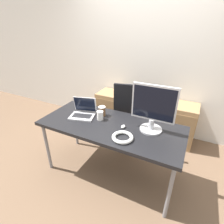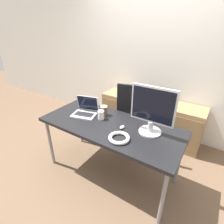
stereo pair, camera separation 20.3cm
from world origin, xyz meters
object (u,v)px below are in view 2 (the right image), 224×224
(monitor, at_px, (152,111))
(cabinet_right, at_px, (187,129))
(cabinet_left, at_px, (118,109))
(cable_coil, at_px, (119,138))
(office_chair, at_px, (134,124))
(mouse, at_px, (122,127))
(coffee_cup_brown, at_px, (104,111))
(coffee_cup_white, at_px, (101,115))
(laptop_center, at_px, (85,111))

(monitor, bearing_deg, cabinet_right, 76.24)
(cabinet_left, bearing_deg, cable_coil, -58.84)
(office_chair, xyz_separation_m, cabinet_right, (0.71, 0.46, -0.09))
(mouse, relative_size, cable_coil, 0.31)
(monitor, bearing_deg, coffee_cup_brown, 175.03)
(cable_coil, bearing_deg, coffee_cup_white, 148.92)
(cabinet_right, bearing_deg, mouse, -115.94)
(cabinet_right, height_order, mouse, mouse)
(cabinet_left, relative_size, mouse, 9.95)
(cabinet_left, bearing_deg, office_chair, -39.30)
(office_chair, xyz_separation_m, coffee_cup_brown, (-0.21, -0.51, 0.39))
(mouse, bearing_deg, cabinet_left, 122.60)
(office_chair, relative_size, monitor, 2.12)
(laptop_center, bearing_deg, cable_coil, -19.83)
(coffee_cup_brown, distance_m, cable_coil, 0.57)
(cabinet_right, relative_size, mouse, 9.95)
(cabinet_right, distance_m, cable_coil, 1.47)
(cabinet_left, xyz_separation_m, cabinet_right, (1.27, 0.00, 0.00))
(laptop_center, height_order, coffee_cup_white, laptop_center)
(coffee_cup_white, bearing_deg, cabinet_right, 50.57)
(monitor, relative_size, cable_coil, 2.34)
(coffee_cup_white, height_order, cable_coil, coffee_cup_white)
(monitor, distance_m, coffee_cup_white, 0.67)
(cabinet_right, bearing_deg, cable_coil, -109.49)
(office_chair, height_order, monitor, monitor)
(monitor, xyz_separation_m, cable_coil, (-0.22, -0.30, -0.25))
(laptop_center, height_order, cable_coil, laptop_center)
(coffee_cup_brown, bearing_deg, cabinet_left, 110.15)
(coffee_cup_white, distance_m, coffee_cup_brown, 0.11)
(mouse, bearing_deg, coffee_cup_white, 171.00)
(cabinet_right, relative_size, laptop_center, 1.97)
(cabinet_left, relative_size, cabinet_right, 1.00)
(office_chair, distance_m, cabinet_right, 0.85)
(mouse, bearing_deg, laptop_center, 175.91)
(laptop_center, height_order, mouse, laptop_center)
(office_chair, height_order, cabinet_left, office_chair)
(cabinet_left, distance_m, laptop_center, 1.19)
(coffee_cup_white, bearing_deg, cable_coil, -31.08)
(coffee_cup_brown, height_order, cable_coil, coffee_cup_brown)
(office_chair, xyz_separation_m, laptop_center, (-0.42, -0.62, 0.37))
(laptop_center, xyz_separation_m, cable_coil, (0.66, -0.24, -0.03))
(office_chair, xyz_separation_m, cable_coil, (0.24, -0.86, 0.35))
(office_chair, relative_size, coffee_cup_brown, 8.91)
(mouse, xyz_separation_m, coffee_cup_white, (-0.33, 0.05, 0.04))
(office_chair, bearing_deg, cable_coil, -74.57)
(mouse, distance_m, cable_coil, 0.21)
(monitor, distance_m, coffee_cup_brown, 0.69)
(coffee_cup_brown, relative_size, cable_coil, 0.56)
(monitor, bearing_deg, coffee_cup_white, -175.79)
(cable_coil, bearing_deg, cabinet_left, 121.16)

